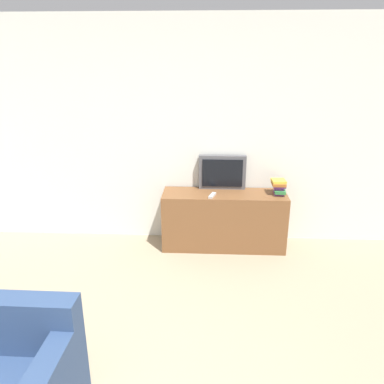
# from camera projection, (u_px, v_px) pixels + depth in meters

# --- Properties ---
(wall_back) EXTENTS (9.00, 0.06, 2.60)m
(wall_back) POSITION_uv_depth(u_px,v_px,m) (158.00, 134.00, 4.37)
(wall_back) COLOR silver
(wall_back) RESTS_ON ground_plane
(tv_stand) EXTENTS (1.42, 0.44, 0.67)m
(tv_stand) POSITION_uv_depth(u_px,v_px,m) (224.00, 220.00, 4.40)
(tv_stand) COLOR brown
(tv_stand) RESTS_ON ground_plane
(television) EXTENTS (0.55, 0.09, 0.40)m
(television) POSITION_uv_depth(u_px,v_px,m) (222.00, 172.00, 4.39)
(television) COLOR #4C4C51
(television) RESTS_ON tv_stand
(book_stack) EXTENTS (0.17, 0.22, 0.17)m
(book_stack) POSITION_uv_depth(u_px,v_px,m) (279.00, 187.00, 4.24)
(book_stack) COLOR #7A3884
(book_stack) RESTS_ON tv_stand
(remote_on_stand) EXTENTS (0.09, 0.17, 0.02)m
(remote_on_stand) POSITION_uv_depth(u_px,v_px,m) (212.00, 195.00, 4.19)
(remote_on_stand) COLOR #B7B7B7
(remote_on_stand) RESTS_ON tv_stand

